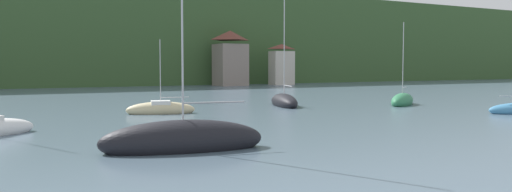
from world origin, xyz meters
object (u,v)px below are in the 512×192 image
object	(u,v)px
shore_building_eastcentral	(282,65)
sailboat_far_5	(402,101)
sailboat_mid_3	(183,140)
shore_building_central	(230,59)
sailboat_far_9	(284,102)
sailboat_far_6	(161,109)

from	to	relation	value
shore_building_eastcentral	sailboat_far_5	bearing A→B (deg)	-107.92
sailboat_far_5	sailboat_mid_3	bearing A→B (deg)	-6.13
shore_building_central	sailboat_mid_3	bearing A→B (deg)	-116.87
shore_building_central	sailboat_far_9	xyz separation A→B (m)	(-16.91, -48.87, -5.03)
sailboat_far_5	sailboat_far_6	size ratio (longest dim) A/B	1.35
shore_building_central	sailboat_far_6	xyz separation A→B (m)	(-30.64, -51.16, -5.08)
shore_building_eastcentral	sailboat_mid_3	size ratio (longest dim) A/B	0.71
shore_building_central	shore_building_eastcentral	bearing A→B (deg)	-6.12
sailboat_mid_3	sailboat_far_5	distance (m)	33.59
shore_building_eastcentral	sailboat_mid_3	world-z (taller)	sailboat_mid_3
sailboat_far_6	shore_building_eastcentral	bearing A→B (deg)	-116.36
sailboat_far_5	sailboat_far_6	distance (m)	25.25
sailboat_far_5	sailboat_far_9	xyz separation A→B (m)	(-11.38, 5.03, 0.01)
sailboat_mid_3	sailboat_far_5	size ratio (longest dim) A/B	1.34
shore_building_eastcentral	sailboat_far_9	distance (m)	55.60
shore_building_eastcentral	sailboat_far_9	world-z (taller)	sailboat_far_9
sailboat_mid_3	sailboat_far_5	xyz separation A→B (m)	(29.72, 15.67, -0.08)
sailboat_far_5	shore_building_central	bearing A→B (deg)	-129.79
shore_building_eastcentral	sailboat_mid_3	distance (m)	82.88
shore_building_eastcentral	sailboat_far_5	world-z (taller)	shore_building_eastcentral
shore_building_eastcentral	sailboat_far_6	world-z (taller)	shore_building_eastcentral
sailboat_mid_3	sailboat_far_9	bearing A→B (deg)	-122.52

